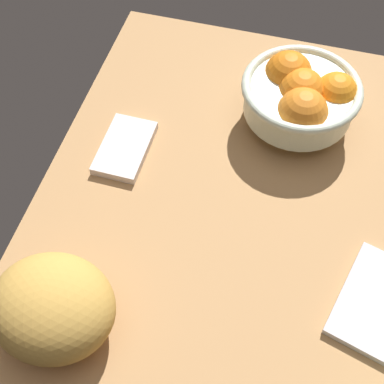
{
  "coord_description": "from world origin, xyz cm",
  "views": [
    {
      "loc": [
        48.6,
        3.46,
        72.48
      ],
      "look_at": [
        4.89,
        -8.44,
        5.0
      ],
      "focal_mm": 50.23,
      "sensor_mm": 36.0,
      "label": 1
    }
  ],
  "objects_px": {
    "napkin_spare": "(125,148)",
    "fruit_bowl": "(301,96)",
    "bread_loaf": "(53,307)",
    "napkin_folded": "(383,305)"
  },
  "relations": [
    {
      "from": "bread_loaf",
      "to": "napkin_spare",
      "type": "xyz_separation_m",
      "value": [
        -0.31,
        -0.01,
        -0.05
      ]
    },
    {
      "from": "napkin_spare",
      "to": "bread_loaf",
      "type": "bearing_deg",
      "value": 2.64
    },
    {
      "from": "fruit_bowl",
      "to": "napkin_spare",
      "type": "xyz_separation_m",
      "value": [
        0.14,
        -0.27,
        -0.06
      ]
    },
    {
      "from": "bread_loaf",
      "to": "napkin_spare",
      "type": "bearing_deg",
      "value": -177.36
    },
    {
      "from": "bread_loaf",
      "to": "napkin_folded",
      "type": "relative_size",
      "value": 1.06
    },
    {
      "from": "fruit_bowl",
      "to": "napkin_folded",
      "type": "distance_m",
      "value": 0.36
    },
    {
      "from": "bread_loaf",
      "to": "napkin_spare",
      "type": "relative_size",
      "value": 1.32
    },
    {
      "from": "fruit_bowl",
      "to": "napkin_folded",
      "type": "bearing_deg",
      "value": 29.1
    },
    {
      "from": "napkin_spare",
      "to": "fruit_bowl",
      "type": "bearing_deg",
      "value": 117.72
    },
    {
      "from": "napkin_folded",
      "to": "napkin_spare",
      "type": "height_order",
      "value": "napkin_spare"
    }
  ]
}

